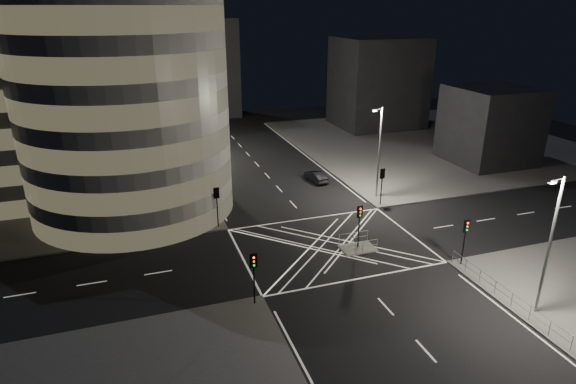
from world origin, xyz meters
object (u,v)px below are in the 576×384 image
object	(u,v)px
central_island	(358,248)
sedan	(316,176)
traffic_signal_fr	(382,180)
traffic_signal_island	(359,219)
traffic_signal_nl	(254,269)
street_lamp_right_near	(549,242)
street_lamp_right_far	(379,150)
traffic_signal_nr	(465,234)
street_lamp_left_near	(200,158)
street_lamp_left_far	(179,121)
traffic_signal_fl	(217,200)

from	to	relation	value
central_island	sedan	bearing A→B (deg)	80.18
traffic_signal_fr	traffic_signal_island	size ratio (longest dim) A/B	1.00
traffic_signal_nl	street_lamp_right_near	xyz separation A→B (m)	(18.24, -7.20, 2.63)
street_lamp_right_far	sedan	bearing A→B (deg)	122.06
central_island	traffic_signal_island	bearing A→B (deg)	0.00
central_island	street_lamp_right_far	xyz separation A→B (m)	(7.44, 10.50, 5.47)
central_island	street_lamp_right_near	world-z (taller)	street_lamp_right_near
traffic_signal_nl	traffic_signal_nr	size ratio (longest dim) A/B	1.00
traffic_signal_island	street_lamp_left_near	world-z (taller)	street_lamp_left_near
traffic_signal_nr	street_lamp_right_near	size ratio (longest dim) A/B	0.40
street_lamp_right_near	sedan	bearing A→B (deg)	98.34
traffic_signal_nl	street_lamp_left_far	xyz separation A→B (m)	(-0.64, 36.80, 2.63)
traffic_signal_nl	traffic_signal_fr	xyz separation A→B (m)	(17.60, 13.60, 0.00)
traffic_signal_nr	street_lamp_left_far	world-z (taller)	street_lamp_left_far
traffic_signal_fr	street_lamp_left_near	bearing A→B (deg)	164.08
central_island	traffic_signal_nl	bearing A→B (deg)	-153.86
central_island	traffic_signal_nr	xyz separation A→B (m)	(6.80, -5.30, 2.84)
central_island	traffic_signal_island	distance (m)	2.84
traffic_signal_fl	street_lamp_left_near	size ratio (longest dim) A/B	0.40
street_lamp_left_far	central_island	bearing A→B (deg)	-70.05
traffic_signal_nl	street_lamp_left_far	distance (m)	36.90
street_lamp_left_far	street_lamp_right_near	bearing A→B (deg)	-66.79
traffic_signal_nr	street_lamp_right_near	world-z (taller)	street_lamp_right_near
traffic_signal_fl	sedan	distance (m)	16.78
traffic_signal_island	street_lamp_left_near	size ratio (longest dim) A/B	0.40
traffic_signal_nl	traffic_signal_fr	bearing A→B (deg)	37.69
traffic_signal_nl	street_lamp_left_near	distance (m)	18.99
central_island	street_lamp_right_far	size ratio (longest dim) A/B	0.30
central_island	street_lamp_left_near	bearing A→B (deg)	130.27
traffic_signal_nl	central_island	bearing A→B (deg)	26.14
traffic_signal_fl	street_lamp_left_near	xyz separation A→B (m)	(-0.64, 5.20, 2.63)
traffic_signal_fl	street_lamp_right_far	world-z (taller)	street_lamp_right_far
traffic_signal_nl	street_lamp_left_far	bearing A→B (deg)	90.99
traffic_signal_island	street_lamp_left_near	xyz separation A→B (m)	(-11.44, 13.50, 2.63)
traffic_signal_nr	street_lamp_right_near	xyz separation A→B (m)	(0.64, -7.20, 2.63)
traffic_signal_fl	sedan	world-z (taller)	traffic_signal_fl
street_lamp_left_far	street_lamp_right_far	world-z (taller)	same
traffic_signal_fr	traffic_signal_island	xyz separation A→B (m)	(-6.80, -8.30, 0.00)
traffic_signal_nl	sedan	bearing A→B (deg)	58.78
street_lamp_right_near	sedan	size ratio (longest dim) A/B	2.50
traffic_signal_fl	street_lamp_left_far	world-z (taller)	street_lamp_left_far
street_lamp_right_far	traffic_signal_fl	bearing A→B (deg)	-173.12
sedan	traffic_signal_nl	bearing A→B (deg)	52.34
street_lamp_right_near	traffic_signal_fl	bearing A→B (deg)	131.24
street_lamp_left_near	street_lamp_right_far	xyz separation A→B (m)	(18.87, -3.00, 0.00)
traffic_signal_nl	street_lamp_right_far	bearing A→B (deg)	40.91
traffic_signal_fl	street_lamp_right_far	distance (m)	18.55
traffic_signal_island	sedan	distance (m)	17.93
traffic_signal_fr	street_lamp_left_far	xyz separation A→B (m)	(-18.24, 23.20, 2.63)
traffic_signal_nr	street_lamp_left_far	xyz separation A→B (m)	(-18.24, 36.80, 2.63)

